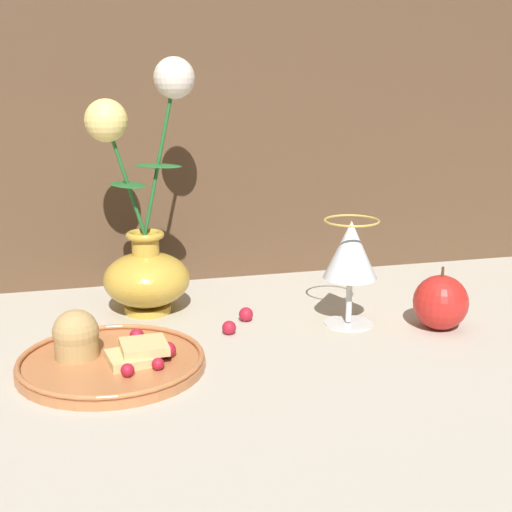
# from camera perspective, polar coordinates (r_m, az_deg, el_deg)

# --- Properties ---
(ground_plane) EXTENTS (2.40, 2.40, 0.00)m
(ground_plane) POSITION_cam_1_polar(r_m,az_deg,el_deg) (0.90, 1.40, -6.82)
(ground_plane) COLOR #B7B2A3
(ground_plane) RESTS_ON ground
(vase) EXTENTS (0.15, 0.12, 0.35)m
(vase) POSITION_cam_1_polar(r_m,az_deg,el_deg) (0.98, -8.87, 1.36)
(vase) COLOR gold
(vase) RESTS_ON ground_plane
(plate_with_pastries) EXTENTS (0.21, 0.21, 0.07)m
(plate_with_pastries) POSITION_cam_1_polar(r_m,az_deg,el_deg) (0.83, -11.91, -7.80)
(plate_with_pastries) COLOR #B77042
(plate_with_pastries) RESTS_ON ground_plane
(wine_glass) EXTENTS (0.07, 0.07, 0.14)m
(wine_glass) POSITION_cam_1_polar(r_m,az_deg,el_deg) (0.93, 7.58, 0.17)
(wine_glass) COLOR silver
(wine_glass) RESTS_ON ground_plane
(apple_beside_vase) EXTENTS (0.07, 0.07, 0.08)m
(apple_beside_vase) POSITION_cam_1_polar(r_m,az_deg,el_deg) (0.96, 14.56, -3.61)
(apple_beside_vase) COLOR red
(apple_beside_vase) RESTS_ON ground_plane
(berry_near_plate) EXTENTS (0.02, 0.02, 0.02)m
(berry_near_plate) POSITION_cam_1_polar(r_m,az_deg,el_deg) (0.92, -2.17, -5.75)
(berry_near_plate) COLOR #AD192D
(berry_near_plate) RESTS_ON ground_plane
(berry_front_center) EXTENTS (0.02, 0.02, 0.02)m
(berry_front_center) POSITION_cam_1_polar(r_m,az_deg,el_deg) (0.96, -0.81, -4.69)
(berry_front_center) COLOR #AD192D
(berry_front_center) RESTS_ON ground_plane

